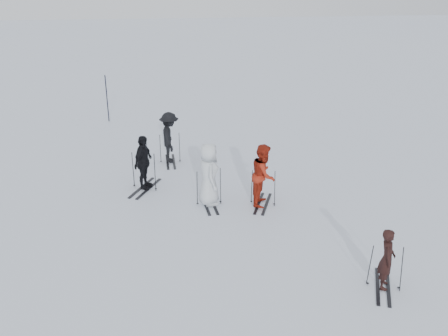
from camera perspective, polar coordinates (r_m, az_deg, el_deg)
name	(u,v)px	position (r m, az deg, el deg)	size (l,w,h in m)	color
ground	(228,210)	(15.53, 0.45, -4.80)	(120.00, 120.00, 0.00)	silver
skier_near_dark	(387,260)	(12.27, 18.10, -9.94)	(0.55, 0.36, 1.51)	black
skier_red	(264,175)	(15.54, 4.55, -0.86)	(0.96, 0.75, 1.97)	maroon
skier_grey	(209,175)	(15.49, -1.76, -0.80)	(0.98, 0.64, 2.00)	silver
skier_uphill_left	(143,163)	(16.82, -9.19, 0.54)	(1.09, 0.45, 1.85)	black
skier_uphill_far	(170,138)	(19.01, -6.24, 3.41)	(1.25, 0.72, 1.94)	black
skis_near_dark	(386,266)	(12.36, 18.00, -10.65)	(0.83, 1.58, 1.15)	black
skis_red	(263,187)	(15.69, 4.51, -2.17)	(0.86, 1.63, 1.19)	black
skis_grey	(209,187)	(15.65, -1.74, -2.13)	(0.88, 1.67, 1.21)	black
skis_uphill_left	(144,170)	(16.92, -9.14, -0.28)	(0.97, 1.82, 1.33)	black
skis_uphill_far	(170,147)	(19.14, -6.20, 2.34)	(0.86, 1.63, 1.19)	black
piste_marker	(107,99)	(24.69, -13.23, 7.74)	(0.05, 0.05, 2.25)	black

